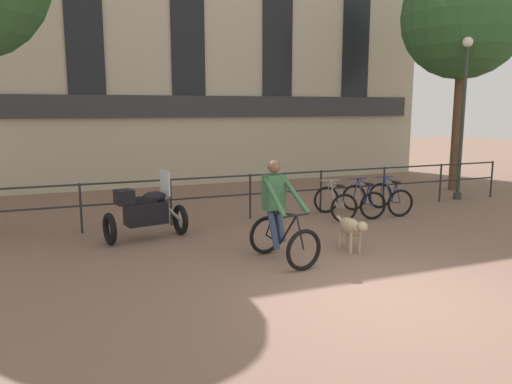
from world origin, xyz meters
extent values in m
plane|color=#7A5B4C|center=(0.00, 0.00, 0.00)|extent=(60.00, 60.00, 0.00)
cylinder|color=#232326|center=(-3.75, 5.20, 0.53)|extent=(0.05, 0.05, 1.05)
cylinder|color=#232326|center=(-1.88, 5.20, 0.53)|extent=(0.05, 0.05, 1.05)
cylinder|color=#232326|center=(0.00, 5.20, 0.53)|extent=(0.05, 0.05, 1.05)
cylinder|color=#232326|center=(1.88, 5.20, 0.53)|extent=(0.05, 0.05, 1.05)
cylinder|color=#232326|center=(3.75, 5.20, 0.53)|extent=(0.05, 0.05, 1.05)
cylinder|color=#232326|center=(5.62, 5.20, 0.53)|extent=(0.05, 0.05, 1.05)
cylinder|color=#232326|center=(7.50, 5.20, 0.53)|extent=(0.05, 0.05, 1.05)
cylinder|color=#232326|center=(0.00, 5.20, 1.02)|extent=(15.00, 0.04, 0.04)
cylinder|color=#232326|center=(0.00, 5.20, 0.58)|extent=(15.00, 0.04, 0.04)
cube|color=#BCB299|center=(0.00, 11.00, 5.15)|extent=(18.00, 0.60, 10.30)
cube|color=#333338|center=(0.00, 10.64, 2.60)|extent=(17.10, 0.12, 0.70)
cube|color=black|center=(-3.15, 10.67, 5.67)|extent=(1.10, 0.06, 5.77)
cube|color=black|center=(0.00, 10.67, 5.67)|extent=(1.10, 0.06, 5.77)
cube|color=black|center=(3.15, 10.67, 5.67)|extent=(1.10, 0.06, 5.77)
cube|color=black|center=(6.30, 10.67, 5.67)|extent=(1.10, 0.06, 5.77)
torus|color=black|center=(-0.59, 1.35, 0.34)|extent=(0.68, 0.19, 0.68)
torus|color=black|center=(-0.78, 2.43, 0.34)|extent=(0.68, 0.19, 0.68)
cylinder|color=black|center=(-0.66, 1.77, 0.58)|extent=(0.12, 0.49, 0.60)
cylinder|color=black|center=(-0.72, 2.09, 0.54)|extent=(0.08, 0.23, 0.52)
cylinder|color=black|center=(-0.68, 1.87, 0.83)|extent=(0.15, 0.66, 0.10)
cylinder|color=black|center=(-0.74, 2.21, 0.31)|extent=(0.10, 0.44, 0.08)
cylinder|color=black|center=(-0.76, 2.31, 0.57)|extent=(0.07, 0.26, 0.47)
cylinder|color=black|center=(-0.61, 1.44, 0.60)|extent=(0.07, 0.23, 0.54)
cylinder|color=black|center=(-0.62, 1.54, 0.87)|extent=(0.48, 0.11, 0.03)
cube|color=black|center=(-0.74, 2.19, 0.82)|extent=(0.16, 0.26, 0.05)
cube|color=#33603D|center=(-0.74, 2.19, 1.15)|extent=(0.39, 0.28, 0.60)
sphere|color=brown|center=(-0.74, 2.19, 1.59)|extent=(0.22, 0.22, 0.22)
cylinder|color=#33603D|center=(-0.89, 1.83, 1.14)|extent=(0.14, 0.72, 0.60)
cylinder|color=#33603D|center=(-0.47, 1.90, 1.14)|extent=(0.26, 0.71, 0.60)
cylinder|color=navy|center=(-0.79, 2.08, 0.52)|extent=(0.19, 0.32, 0.69)
cylinder|color=navy|center=(-0.65, 2.11, 0.58)|extent=(0.13, 0.31, 0.58)
ellipsoid|color=tan|center=(0.72, 2.06, 0.44)|extent=(0.29, 0.62, 0.32)
cylinder|color=tan|center=(0.71, 1.81, 0.47)|extent=(0.18, 0.17, 0.19)
sphere|color=tan|center=(0.71, 1.65, 0.53)|extent=(0.19, 0.19, 0.19)
cone|color=tan|center=(0.70, 1.56, 0.51)|extent=(0.11, 0.12, 0.11)
cylinder|color=tan|center=(0.73, 2.42, 0.51)|extent=(0.06, 0.20, 0.12)
cylinder|color=tan|center=(0.63, 1.87, 0.19)|extent=(0.06, 0.06, 0.38)
cylinder|color=tan|center=(0.80, 1.86, 0.19)|extent=(0.06, 0.06, 0.38)
cylinder|color=tan|center=(0.64, 2.26, 0.19)|extent=(0.06, 0.06, 0.38)
cylinder|color=tan|center=(0.81, 2.25, 0.19)|extent=(0.06, 0.06, 0.38)
torus|color=black|center=(-1.88, 4.34, 0.31)|extent=(0.24, 0.63, 0.62)
torus|color=black|center=(-3.30, 4.07, 0.31)|extent=(0.24, 0.63, 0.62)
cube|color=black|center=(-2.59, 4.20, 0.53)|extent=(0.86, 0.54, 0.44)
ellipsoid|color=black|center=(-2.41, 4.24, 0.83)|extent=(0.53, 0.41, 0.24)
cube|color=black|center=(-2.69, 4.18, 0.80)|extent=(0.61, 0.40, 0.10)
cylinder|color=#B2B2B7|center=(-2.06, 4.31, 0.49)|extent=(0.41, 0.14, 0.41)
cube|color=silver|center=(-2.18, 4.28, 1.10)|extent=(0.11, 0.44, 0.50)
cube|color=black|center=(-3.00, 4.12, 0.89)|extent=(0.38, 0.41, 0.28)
torus|color=black|center=(1.97, 5.07, 0.33)|extent=(0.66, 0.15, 0.66)
torus|color=black|center=(1.83, 4.03, 0.33)|extent=(0.66, 0.15, 0.66)
cylinder|color=#9E998E|center=(1.91, 4.66, 0.56)|extent=(0.09, 0.47, 0.58)
cylinder|color=#9E998E|center=(1.87, 4.35, 0.53)|extent=(0.06, 0.22, 0.51)
cylinder|color=#9E998E|center=(1.90, 4.57, 0.81)|extent=(0.12, 0.63, 0.10)
cylinder|color=#9E998E|center=(1.85, 4.24, 0.31)|extent=(0.08, 0.42, 0.07)
cylinder|color=#9E998E|center=(1.84, 4.14, 0.55)|extent=(0.06, 0.25, 0.46)
cylinder|color=#9E998E|center=(1.95, 4.98, 0.59)|extent=(0.05, 0.21, 0.52)
cylinder|color=#9E998E|center=(1.94, 4.88, 0.84)|extent=(0.48, 0.09, 0.03)
cube|color=black|center=(1.86, 4.26, 0.80)|extent=(0.15, 0.25, 0.05)
torus|color=black|center=(2.76, 5.07, 0.33)|extent=(0.66, 0.16, 0.66)
torus|color=black|center=(2.60, 4.03, 0.33)|extent=(0.66, 0.16, 0.66)
cylinder|color=navy|center=(2.70, 4.66, 0.56)|extent=(0.10, 0.47, 0.58)
cylinder|color=navy|center=(2.65, 4.35, 0.53)|extent=(0.06, 0.22, 0.51)
cylinder|color=navy|center=(2.68, 4.57, 0.81)|extent=(0.12, 0.63, 0.10)
cylinder|color=navy|center=(2.63, 4.24, 0.31)|extent=(0.09, 0.42, 0.07)
cylinder|color=navy|center=(2.62, 4.14, 0.55)|extent=(0.06, 0.25, 0.46)
cylinder|color=navy|center=(2.74, 4.98, 0.59)|extent=(0.06, 0.21, 0.52)
cylinder|color=navy|center=(2.73, 4.88, 0.84)|extent=(0.48, 0.10, 0.03)
cube|color=black|center=(2.64, 4.26, 0.80)|extent=(0.15, 0.26, 0.05)
torus|color=black|center=(3.55, 5.07, 0.33)|extent=(0.66, 0.17, 0.66)
torus|color=black|center=(3.38, 4.03, 0.33)|extent=(0.66, 0.17, 0.66)
cylinder|color=navy|center=(3.48, 4.66, 0.56)|extent=(0.11, 0.47, 0.58)
cylinder|color=navy|center=(3.43, 4.35, 0.53)|extent=(0.07, 0.22, 0.51)
cylinder|color=navy|center=(3.47, 4.57, 0.81)|extent=(0.14, 0.63, 0.10)
cylinder|color=navy|center=(3.41, 4.24, 0.31)|extent=(0.10, 0.42, 0.07)
cylinder|color=navy|center=(3.40, 4.15, 0.55)|extent=(0.06, 0.25, 0.46)
cylinder|color=navy|center=(3.54, 4.97, 0.59)|extent=(0.06, 0.21, 0.52)
cylinder|color=navy|center=(3.52, 4.88, 0.84)|extent=(0.48, 0.11, 0.03)
cube|color=black|center=(3.42, 4.26, 0.80)|extent=(0.16, 0.26, 0.05)
cylinder|color=#2D382D|center=(6.36, 5.31, 0.10)|extent=(0.22, 0.22, 0.20)
cylinder|color=#2D382D|center=(6.36, 5.31, 2.10)|extent=(0.10, 0.10, 4.21)
sphere|color=silver|center=(6.36, 5.31, 4.32)|extent=(0.28, 0.28, 0.28)
cylinder|color=brown|center=(7.44, 6.64, 2.12)|extent=(0.26, 0.26, 4.25)
sphere|color=#2D5B2D|center=(7.44, 6.64, 5.26)|extent=(3.70, 3.70, 3.70)
camera|label=1|loc=(-4.16, -5.48, 2.59)|focal=35.00mm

